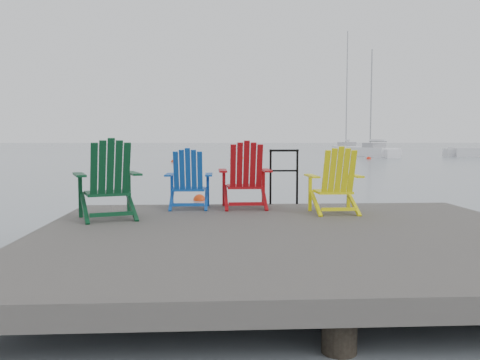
{
  "coord_description": "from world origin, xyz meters",
  "views": [
    {
      "loc": [
        -0.93,
        -5.77,
        1.57
      ],
      "look_at": [
        -0.43,
        3.08,
        0.85
      ],
      "focal_mm": 38.0,
      "sensor_mm": 36.0,
      "label": 1
    }
  ],
  "objects": [
    {
      "name": "dock",
      "position": [
        0.0,
        0.0,
        0.35
      ],
      "size": [
        6.0,
        5.0,
        1.4
      ],
      "color": "#292624",
      "rests_on": "ground"
    },
    {
      "name": "sailboat_near",
      "position": [
        13.54,
        39.31,
        0.36
      ],
      "size": [
        2.94,
        7.23,
        9.89
      ],
      "rotation": [
        0.0,
        0.0,
        0.16
      ],
      "color": "white",
      "rests_on": "ground"
    },
    {
      "name": "sailboat_mid",
      "position": [
        14.19,
        50.55,
        0.35
      ],
      "size": [
        4.5,
        10.53,
        13.87
      ],
      "rotation": [
        0.0,
        0.0,
        -0.19
      ],
      "color": "white",
      "rests_on": "ground"
    },
    {
      "name": "handrail",
      "position": [
        0.25,
        2.45,
        1.04
      ],
      "size": [
        0.48,
        0.04,
        0.9
      ],
      "color": "black",
      "rests_on": "dock"
    },
    {
      "name": "chair_blue",
      "position": [
        -1.28,
        1.98,
        0.96
      ],
      "size": [
        0.73,
        0.67,
        0.9
      ],
      "rotation": [
        0.0,
        0.0,
        -0.01
      ],
      "color": "#0F46A3",
      "rests_on": "dock"
    },
    {
      "name": "ground",
      "position": [
        0.0,
        0.0,
        0.0
      ],
      "size": [
        400.0,
        400.0,
        0.0
      ],
      "primitive_type": "plane",
      "color": "slate",
      "rests_on": "ground"
    },
    {
      "name": "buoy_d",
      "position": [
        1.49,
        35.24,
        0.0
      ],
      "size": [
        0.32,
        0.32,
        0.32
      ],
      "primitive_type": "sphere",
      "color": "#EF570E",
      "rests_on": "ground"
    },
    {
      "name": "chair_yellow",
      "position": [
        0.83,
        1.35,
        0.97
      ],
      "size": [
        0.76,
        0.71,
        0.93
      ],
      "rotation": [
        0.0,
        0.0,
        0.03
      ],
      "color": "yellow",
      "rests_on": "dock"
    },
    {
      "name": "buoy_b",
      "position": [
        -3.51,
        28.86,
        0.0
      ],
      "size": [
        0.37,
        0.37,
        0.37
      ],
      "primitive_type": "sphere",
      "color": "#C0310B",
      "rests_on": "ground"
    },
    {
      "name": "chair_red",
      "position": [
        -0.42,
        1.97,
        1.01
      ],
      "size": [
        0.81,
        0.75,
        1.01
      ],
      "rotation": [
        0.0,
        0.0,
        0.01
      ],
      "color": "#9D0B10",
      "rests_on": "dock"
    },
    {
      "name": "chair_green",
      "position": [
        -2.3,
        1.0,
        1.03
      ],
      "size": [
        0.99,
        0.95,
        1.04
      ],
      "rotation": [
        0.0,
        0.0,
        0.34
      ],
      "color": "#0A381D",
      "rests_on": "dock"
    },
    {
      "name": "buoy_a",
      "position": [
        -1.25,
        7.18,
        0.0
      ],
      "size": [
        0.32,
        0.32,
        0.32
      ],
      "primitive_type": "sphere",
      "color": "red",
      "rests_on": "ground"
    },
    {
      "name": "buoy_c",
      "position": [
        11.39,
        33.39,
        0.0
      ],
      "size": [
        0.38,
        0.38,
        0.38
      ],
      "primitive_type": "sphere",
      "color": "red",
      "rests_on": "ground"
    }
  ]
}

